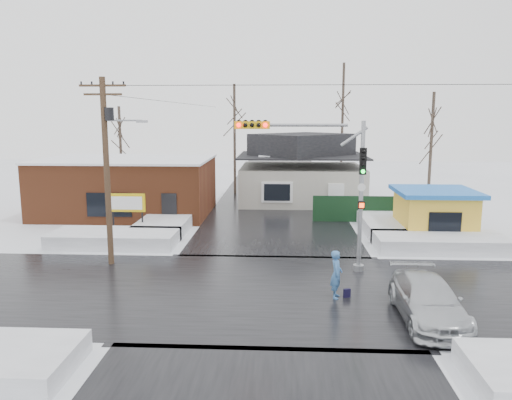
{
  "coord_description": "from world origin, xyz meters",
  "views": [
    {
      "loc": [
        0.37,
        -19.79,
        7.27
      ],
      "look_at": [
        -0.94,
        5.05,
        3.0
      ],
      "focal_mm": 35.0,
      "sensor_mm": 36.0,
      "label": 1
    }
  ],
  "objects_px": {
    "traffic_signal": "(327,175)",
    "pedestrian": "(336,275)",
    "kiosk": "(434,213)",
    "car": "(428,301)",
    "marquee_sign": "(127,204)",
    "utility_pole": "(108,160)"
  },
  "relations": [
    {
      "from": "utility_pole",
      "to": "car",
      "type": "xyz_separation_m",
      "value": [
        13.53,
        -6.12,
        -4.38
      ]
    },
    {
      "from": "car",
      "to": "marquee_sign",
      "type": "bearing_deg",
      "value": 140.41
    },
    {
      "from": "traffic_signal",
      "to": "utility_pole",
      "type": "relative_size",
      "value": 0.78
    },
    {
      "from": "pedestrian",
      "to": "car",
      "type": "height_order",
      "value": "pedestrian"
    },
    {
      "from": "pedestrian",
      "to": "car",
      "type": "xyz_separation_m",
      "value": [
        3.02,
        -2.05,
        -0.24
      ]
    },
    {
      "from": "utility_pole",
      "to": "kiosk",
      "type": "xyz_separation_m",
      "value": [
        17.43,
        6.49,
        -3.65
      ]
    },
    {
      "from": "traffic_signal",
      "to": "marquee_sign",
      "type": "distance_m",
      "value": 13.42
    },
    {
      "from": "kiosk",
      "to": "pedestrian",
      "type": "relative_size",
      "value": 2.37
    },
    {
      "from": "utility_pole",
      "to": "marquee_sign",
      "type": "relative_size",
      "value": 3.53
    },
    {
      "from": "marquee_sign",
      "to": "pedestrian",
      "type": "height_order",
      "value": "marquee_sign"
    },
    {
      "from": "traffic_signal",
      "to": "pedestrian",
      "type": "distance_m",
      "value": 5.03
    },
    {
      "from": "utility_pole",
      "to": "pedestrian",
      "type": "height_order",
      "value": "utility_pole"
    },
    {
      "from": "marquee_sign",
      "to": "pedestrian",
      "type": "distance_m",
      "value": 15.37
    },
    {
      "from": "marquee_sign",
      "to": "car",
      "type": "height_order",
      "value": "marquee_sign"
    },
    {
      "from": "pedestrian",
      "to": "car",
      "type": "distance_m",
      "value": 3.66
    },
    {
      "from": "marquee_sign",
      "to": "kiosk",
      "type": "bearing_deg",
      "value": 1.55
    },
    {
      "from": "marquee_sign",
      "to": "pedestrian",
      "type": "xyz_separation_m",
      "value": [
        11.57,
        -10.06,
        -0.95
      ]
    },
    {
      "from": "traffic_signal",
      "to": "marquee_sign",
      "type": "relative_size",
      "value": 2.75
    },
    {
      "from": "traffic_signal",
      "to": "kiosk",
      "type": "relative_size",
      "value": 1.52
    },
    {
      "from": "marquee_sign",
      "to": "car",
      "type": "bearing_deg",
      "value": -39.68
    },
    {
      "from": "traffic_signal",
      "to": "utility_pole",
      "type": "distance_m",
      "value": 10.39
    },
    {
      "from": "kiosk",
      "to": "pedestrian",
      "type": "height_order",
      "value": "kiosk"
    }
  ]
}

